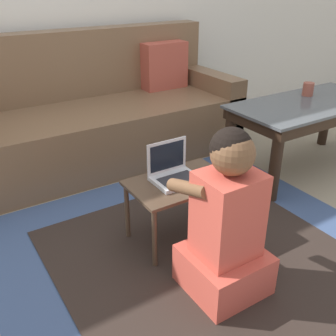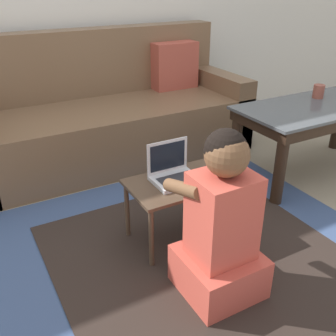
# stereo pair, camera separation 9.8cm
# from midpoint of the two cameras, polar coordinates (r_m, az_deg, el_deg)

# --- Properties ---
(ground_plane) EXTENTS (16.00, 16.00, 0.00)m
(ground_plane) POSITION_cam_midpoint_polar(r_m,az_deg,el_deg) (2.02, 2.39, -11.74)
(ground_plane) COLOR gray
(area_rug) EXTENTS (1.86, 1.82, 0.01)m
(area_rug) POSITION_cam_midpoint_polar(r_m,az_deg,el_deg) (1.97, 6.10, -12.93)
(area_rug) COLOR #3D517A
(area_rug) RESTS_ON ground_plane
(couch) EXTENTS (2.02, 0.81, 0.89)m
(couch) POSITION_cam_midpoint_polar(r_m,az_deg,el_deg) (2.95, -7.65, 7.44)
(couch) COLOR brown
(couch) RESTS_ON ground_plane
(coffee_table) EXTENTS (1.10, 0.52, 0.49)m
(coffee_table) POSITION_cam_midpoint_polar(r_m,az_deg,el_deg) (2.80, 21.89, 7.07)
(coffee_table) COLOR #4C5156
(coffee_table) RESTS_ON ground_plane
(laptop_desk) EXTENTS (0.50, 0.32, 0.33)m
(laptop_desk) POSITION_cam_midpoint_polar(r_m,az_deg,el_deg) (1.95, 3.06, -3.13)
(laptop_desk) COLOR #4C3828
(laptop_desk) RESTS_ON ground_plane
(laptop) EXTENTS (0.22, 0.18, 0.19)m
(laptop) POSITION_cam_midpoint_polar(r_m,az_deg,el_deg) (1.92, 2.30, -0.87)
(laptop) COLOR silver
(laptop) RESTS_ON laptop_desk
(computer_mouse) EXTENTS (0.06, 0.10, 0.04)m
(computer_mouse) POSITION_cam_midpoint_polar(r_m,az_deg,el_deg) (1.97, 7.72, -0.90)
(computer_mouse) COLOR black
(computer_mouse) RESTS_ON laptop_desk
(person_seated) EXTENTS (0.32, 0.41, 0.75)m
(person_seated) POSITION_cam_midpoint_polar(r_m,az_deg,el_deg) (1.63, 9.41, -8.61)
(person_seated) COLOR #CC4C3D
(person_seated) RESTS_ON ground_plane
(cup_on_table) EXTENTS (0.07, 0.07, 0.09)m
(cup_on_table) POSITION_cam_midpoint_polar(r_m,az_deg,el_deg) (2.90, 21.94, 10.27)
(cup_on_table) COLOR #994C3D
(cup_on_table) RESTS_ON coffee_table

